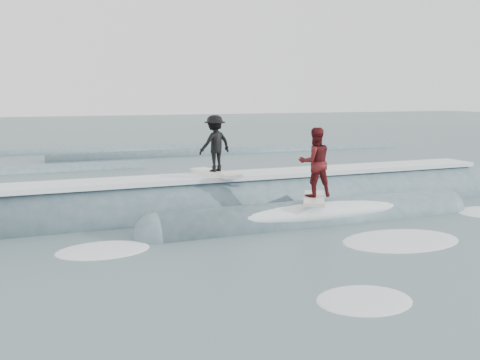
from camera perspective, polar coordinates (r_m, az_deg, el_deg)
name	(u,v)px	position (r m, az deg, el deg)	size (l,w,h in m)	color
ground	(274,237)	(13.35, 3.65, -6.11)	(160.00, 160.00, 0.00)	#394F54
breaking_wave	(245,211)	(16.00, 0.49, -3.36)	(20.14, 3.85, 2.14)	#3B5863
surfer_black	(215,146)	(15.85, -2.69, 3.64)	(1.22, 2.07, 1.77)	white
surfer_red	(315,165)	(14.77, 7.99, 1.58)	(1.47, 2.01, 2.00)	silver
whitewater	(351,242)	(13.16, 11.73, -6.52)	(13.68, 6.24, 0.10)	white
far_swells	(98,160)	(29.69, -14.95, 2.03)	(39.62, 8.65, 0.80)	#3B5863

